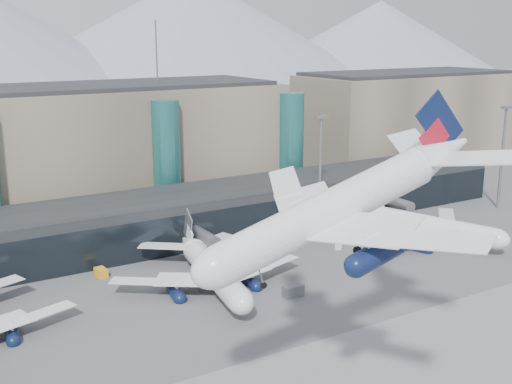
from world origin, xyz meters
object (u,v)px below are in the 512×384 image
veh_c (293,291)px  lightmast_right (503,151)px  veh_d (337,245)px  hero_jet (352,192)px  jet_parked_mid (208,260)px  veh_e (444,236)px  jet_parked_right (417,218)px  lightmast_mid (320,167)px  veh_g (356,235)px  veh_b (101,272)px

veh_c → lightmast_right: bearing=11.7°
lightmast_right → veh_d: lightmast_right is taller
hero_jet → jet_parked_mid: bearing=87.9°
lightmast_right → veh_e: 36.07m
jet_parked_mid → veh_d: jet_parked_mid is taller
lightmast_right → jet_parked_right: size_ratio=0.68×
hero_jet → veh_e: bearing=35.8°
lightmast_mid → veh_d: 18.67m
lightmast_right → veh_g: bearing=-178.9°
lightmast_right → jet_parked_mid: 86.27m
jet_parked_right → veh_c: jet_parked_right is taller
veh_d → hero_jet: bearing=165.4°
jet_parked_right → veh_d: bearing=60.0°
veh_d → jet_parked_mid: bearing=118.9°
hero_jet → lightmast_mid: bearing=58.5°
veh_c → veh_g: 34.67m
jet_parked_right → veh_e: size_ratio=11.40×
jet_parked_mid → jet_parked_right: 49.82m
lightmast_mid → veh_e: (18.65, -19.68, -13.48)m
veh_d → veh_e: veh_e is taller
jet_parked_mid → veh_d: bearing=-74.2°
veh_g → hero_jet: bearing=-52.3°
lightmast_right → veh_d: 56.04m
hero_jet → veh_b: (-11.98, 55.15, -25.28)m
lightmast_mid → lightmast_right: size_ratio=1.00×
veh_c → veh_d: size_ratio=1.39×
veh_e → veh_g: bearing=153.3°
hero_jet → veh_d: bearing=55.3°
veh_b → veh_d: veh_b is taller
jet_parked_right → veh_e: (4.19, -4.12, -3.65)m
hero_jet → veh_c: 41.02m
jet_parked_right → veh_e: 6.92m
veh_g → veh_b: bearing=-108.4°
veh_b → veh_c: veh_c is taller
hero_jet → veh_c: hero_jet is taller
veh_g → veh_d: bearing=-79.3°
hero_jet → lightmast_right: bearing=31.5°
jet_parked_right → veh_d: jet_parked_right is taller
jet_parked_right → veh_c: size_ratio=10.85×
veh_e → veh_d: bearing=169.8°
veh_d → lightmast_right: bearing=-63.4°
veh_b → lightmast_mid: bearing=-92.3°
veh_c → veh_g: size_ratio=1.28×
veh_d → veh_c: bearing=148.8°
hero_jet → veh_e: hero_jet is taller
jet_parked_mid → veh_b: 20.34m
lightmast_right → veh_e: size_ratio=7.72×
lightmast_mid → veh_b: 52.40m
hero_jet → veh_d: 62.51m
lightmast_mid → lightmast_right: same height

